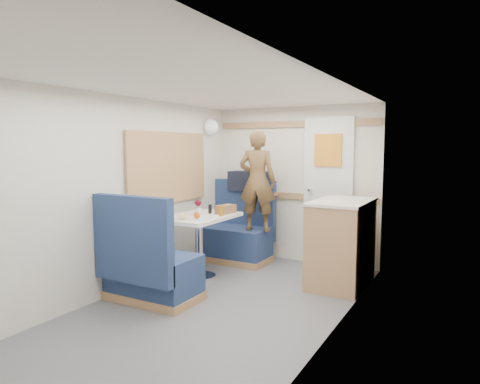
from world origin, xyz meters
The scene contains 26 objects.
floor centered at (0.00, 0.00, 0.00)m, with size 4.50×4.50×0.00m, color #515156.
ceiling centered at (0.00, 0.00, 2.00)m, with size 4.50×4.50×0.00m, color silver.
wall_back centered at (0.00, 2.25, 1.00)m, with size 2.20×0.02×2.00m, color silver.
wall_left centered at (-1.10, 0.00, 1.00)m, with size 0.02×4.50×2.00m, color silver.
wall_right centered at (1.10, 0.00, 1.00)m, with size 0.02×4.50×2.00m, color silver.
oak_trim_low centered at (0.00, 2.23, 0.85)m, with size 2.15×0.02×0.08m, color #9F7447.
oak_trim_high centered at (0.00, 2.23, 1.78)m, with size 2.15×0.02×0.08m, color #9F7447.
side_window centered at (-1.08, 1.00, 1.25)m, with size 0.04×1.30×0.72m, color gray.
rear_door centered at (0.45, 2.22, 0.97)m, with size 0.62×0.12×1.86m.
dinette_table centered at (-0.65, 1.00, 0.57)m, with size 0.62×0.92×0.72m.
bench_far centered at (-0.65, 1.86, 0.30)m, with size 0.90×0.59×1.05m.
bench_near centered at (-0.65, 0.14, 0.30)m, with size 0.90×0.59×1.05m.
ledge centered at (-0.65, 2.12, 0.88)m, with size 0.90×0.14×0.04m, color #9F7447.
dome_light centered at (-1.04, 1.85, 1.75)m, with size 0.20×0.20×0.20m, color white.
galley_counter centered at (0.82, 1.55, 0.47)m, with size 0.57×0.92×0.92m.
person centered at (-0.30, 1.75, 1.07)m, with size 0.46×0.30×1.25m, color brown.
duffel_bag centered at (-0.60, 2.12, 1.03)m, with size 0.55×0.26×0.26m, color black.
tray centered at (-0.53, 0.87, 0.73)m, with size 0.25×0.33×0.02m, color white.
orange_fruit centered at (-0.50, 0.73, 0.77)m, with size 0.07×0.07×0.07m, color orange.
cheese_block centered at (-0.66, 0.70, 0.76)m, with size 0.10×0.06×0.04m, color #F4E78D.
wine_glass centered at (-0.72, 1.07, 0.84)m, with size 0.08×0.08×0.17m.
tumbler_left centered at (-0.88, 0.62, 0.78)m, with size 0.07×0.07×0.11m, color white.
beer_glass centered at (-0.43, 1.09, 0.78)m, with size 0.07×0.07×0.11m, color #935F15.
pepper_grinder centered at (-0.63, 1.18, 0.77)m, with size 0.04×0.04×0.11m, color black.
salt_grinder centered at (-0.58, 0.88, 0.77)m, with size 0.04×0.04×0.10m, color white.
bread_loaf centered at (-0.46, 1.26, 0.77)m, with size 0.13×0.24×0.10m, color brown.
Camera 1 is at (2.06, -2.95, 1.49)m, focal length 32.00 mm.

